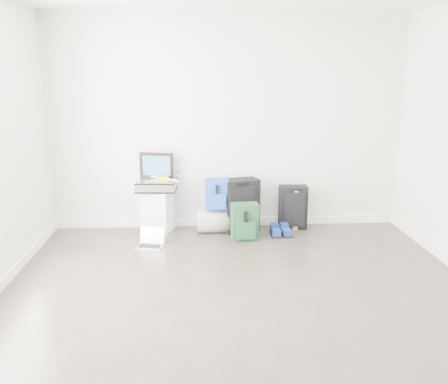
{
  "coord_description": "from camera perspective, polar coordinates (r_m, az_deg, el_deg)",
  "views": [
    {
      "loc": [
        -0.41,
        -3.53,
        1.96
      ],
      "look_at": [
        -0.08,
        1.9,
        0.6
      ],
      "focal_mm": 38.0,
      "sensor_mm": 36.0,
      "label": 1
    }
  ],
  "objects": [
    {
      "name": "boxes_stack",
      "position": [
        6.1,
        -8.01,
        -2.26
      ],
      "size": [
        0.45,
        0.41,
        0.53
      ],
      "rotation": [
        0.0,
        0.0,
        -0.35
      ],
      "color": "white",
      "rests_on": "ground"
    },
    {
      "name": "rolled_rug",
      "position": [
        6.22,
        8.54,
        -1.99
      ],
      "size": [
        0.17,
        0.17,
        0.53
      ],
      "primitive_type": "cylinder",
      "color": "tan",
      "rests_on": "ground"
    },
    {
      "name": "carry_on",
      "position": [
        6.22,
        8.29,
        -1.83
      ],
      "size": [
        0.37,
        0.26,
        0.56
      ],
      "rotation": [
        0.0,
        0.0,
        -0.07
      ],
      "color": "black",
      "rests_on": "ground"
    },
    {
      "name": "drone",
      "position": [
        5.97,
        -7.4,
        1.65
      ],
      "size": [
        0.43,
        0.43,
        0.05
      ],
      "rotation": [
        0.0,
        0.0,
        0.07
      ],
      "color": "gold",
      "rests_on": "briefcase"
    },
    {
      "name": "shoes",
      "position": [
        6.0,
        6.78,
        -4.73
      ],
      "size": [
        0.26,
        0.29,
        0.09
      ],
      "rotation": [
        0.0,
        0.0,
        0.06
      ],
      "color": "black",
      "rests_on": "ground"
    },
    {
      "name": "duffel_bag",
      "position": [
        6.03,
        -0.88,
        -3.46
      ],
      "size": [
        0.51,
        0.33,
        0.31
      ],
      "primitive_type": "cylinder",
      "rotation": [
        0.0,
        1.57,
        -0.04
      ],
      "color": "gray",
      "rests_on": "ground"
    },
    {
      "name": "briefcase",
      "position": [
        6.02,
        -8.12,
        0.79
      ],
      "size": [
        0.51,
        0.39,
        0.14
      ],
      "primitive_type": "cube",
      "rotation": [
        0.0,
        0.0,
        -0.08
      ],
      "color": "#B2B2B7",
      "rests_on": "boxes_stack"
    },
    {
      "name": "large_suitcase",
      "position": [
        6.03,
        2.02,
        -1.61
      ],
      "size": [
        0.49,
        0.39,
        0.68
      ],
      "rotation": [
        0.0,
        0.0,
        0.29
      ],
      "color": "black",
      "rests_on": "ground"
    },
    {
      "name": "room_envelope",
      "position": [
        3.58,
        3.13,
        10.15
      ],
      "size": [
        4.52,
        5.02,
        2.71
      ],
      "color": "silver",
      "rests_on": "ground"
    },
    {
      "name": "green_backpack",
      "position": [
        5.76,
        2.51,
        -3.66
      ],
      "size": [
        0.33,
        0.26,
        0.45
      ],
      "rotation": [
        0.0,
        0.0,
        0.09
      ],
      "color": "#13361F",
      "rests_on": "ground"
    },
    {
      "name": "ground",
      "position": [
        4.06,
        2.83,
        -14.91
      ],
      "size": [
        5.0,
        5.0,
        0.0
      ],
      "primitive_type": "plane",
      "color": "#322C24",
      "rests_on": "ground"
    },
    {
      "name": "blue_backpack",
      "position": [
        5.91,
        -0.88,
        -0.36
      ],
      "size": [
        0.29,
        0.21,
        0.4
      ],
      "rotation": [
        0.0,
        0.0,
        0.02
      ],
      "color": "#18499E",
      "rests_on": "duffel_bag"
    },
    {
      "name": "painting",
      "position": [
        6.07,
        -8.12,
        3.16
      ],
      "size": [
        0.43,
        0.13,
        0.33
      ],
      "rotation": [
        0.0,
        0.0,
        -0.24
      ],
      "color": "black",
      "rests_on": "briefcase"
    },
    {
      "name": "laptop",
      "position": [
        5.65,
        -8.79,
        -5.96
      ],
      "size": [
        0.34,
        0.28,
        0.21
      ],
      "rotation": [
        0.0,
        0.0,
        -0.25
      ],
      "color": "silver",
      "rests_on": "ground"
    }
  ]
}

